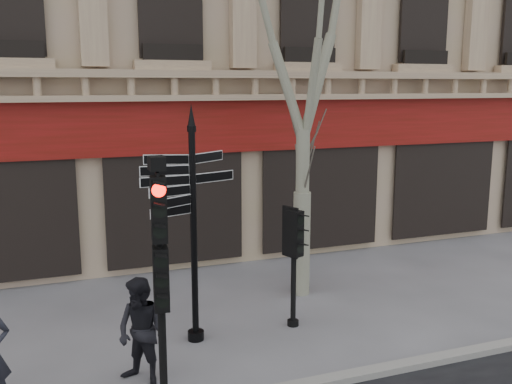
% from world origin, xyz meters
% --- Properties ---
extents(ground, '(80.00, 80.00, 0.00)m').
position_xyz_m(ground, '(0.00, 0.00, 0.00)').
color(ground, '#5C5C61').
rests_on(ground, ground).
extents(fingerpost, '(2.02, 2.02, 4.29)m').
position_xyz_m(fingerpost, '(-0.56, 0.88, 2.88)').
color(fingerpost, black).
rests_on(fingerpost, ground).
extents(traffic_signal_main, '(0.44, 0.34, 3.65)m').
position_xyz_m(traffic_signal_main, '(-1.53, -1.05, 2.31)').
color(traffic_signal_main, black).
rests_on(traffic_signal_main, ground).
extents(traffic_signal_secondary, '(0.46, 0.40, 2.29)m').
position_xyz_m(traffic_signal_secondary, '(1.37, 0.83, 1.60)').
color(traffic_signal_secondary, black).
rests_on(traffic_signal_secondary, ground).
extents(plane_tree, '(3.36, 3.36, 8.93)m').
position_xyz_m(plane_tree, '(2.24, 2.35, 6.27)').
color(plane_tree, gray).
rests_on(plane_tree, ground).
extents(pedestrian_b, '(1.03, 1.05, 1.70)m').
position_xyz_m(pedestrian_b, '(-1.72, -0.33, 0.85)').
color(pedestrian_b, black).
rests_on(pedestrian_b, ground).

